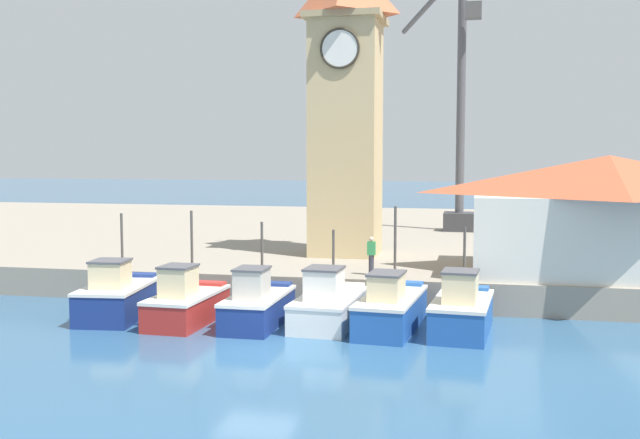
{
  "coord_description": "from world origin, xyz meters",
  "views": [
    {
      "loc": [
        6.86,
        -22.56,
        6.34
      ],
      "look_at": [
        0.19,
        8.96,
        3.5
      ],
      "focal_mm": 42.0,
      "sensor_mm": 36.0,
      "label": 1
    }
  ],
  "objects_px": {
    "fishing_boat_mid_right": "(462,311)",
    "warehouse_right": "(608,214)",
    "fishing_boat_far_left": "(118,297)",
    "port_crane_far": "(458,131)",
    "fishing_boat_center": "(391,308)",
    "dock_worker_near_tower": "(371,255)",
    "fishing_boat_mid_left": "(329,305)",
    "fishing_boat_left_outer": "(186,303)",
    "clock_tower": "(346,98)",
    "fishing_boat_left_inner": "(258,305)"
  },
  "relations": [
    {
      "from": "fishing_boat_left_outer",
      "to": "port_crane_far",
      "type": "xyz_separation_m",
      "value": [
        9.29,
        24.11,
        7.06
      ]
    },
    {
      "from": "fishing_boat_mid_right",
      "to": "port_crane_far",
      "type": "relative_size",
      "value": 0.26
    },
    {
      "from": "fishing_boat_mid_right",
      "to": "warehouse_right",
      "type": "height_order",
      "value": "warehouse_right"
    },
    {
      "from": "fishing_boat_far_left",
      "to": "fishing_boat_mid_left",
      "type": "xyz_separation_m",
      "value": [
        8.23,
        0.54,
        -0.08
      ]
    },
    {
      "from": "fishing_boat_left_outer",
      "to": "fishing_boat_mid_right",
      "type": "relative_size",
      "value": 0.96
    },
    {
      "from": "fishing_boat_far_left",
      "to": "fishing_boat_mid_left",
      "type": "bearing_deg",
      "value": 3.73
    },
    {
      "from": "fishing_boat_mid_left",
      "to": "port_crane_far",
      "type": "bearing_deg",
      "value": 80.23
    },
    {
      "from": "clock_tower",
      "to": "warehouse_right",
      "type": "bearing_deg",
      "value": -17.26
    },
    {
      "from": "warehouse_right",
      "to": "clock_tower",
      "type": "bearing_deg",
      "value": 162.74
    },
    {
      "from": "warehouse_right",
      "to": "port_crane_far",
      "type": "xyz_separation_m",
      "value": [
        -6.7,
        16.94,
        3.99
      ]
    },
    {
      "from": "fishing_boat_center",
      "to": "fishing_boat_mid_right",
      "type": "distance_m",
      "value": 2.53
    },
    {
      "from": "fishing_boat_mid_left",
      "to": "port_crane_far",
      "type": "height_order",
      "value": "port_crane_far"
    },
    {
      "from": "fishing_boat_mid_left",
      "to": "clock_tower",
      "type": "bearing_deg",
      "value": 96.49
    },
    {
      "from": "fishing_boat_far_left",
      "to": "fishing_boat_mid_right",
      "type": "bearing_deg",
      "value": 0.92
    },
    {
      "from": "fishing_boat_far_left",
      "to": "warehouse_right",
      "type": "distance_m",
      "value": 20.36
    },
    {
      "from": "fishing_boat_mid_right",
      "to": "warehouse_right",
      "type": "bearing_deg",
      "value": 48.65
    },
    {
      "from": "fishing_boat_mid_left",
      "to": "clock_tower",
      "type": "height_order",
      "value": "clock_tower"
    },
    {
      "from": "fishing_boat_mid_left",
      "to": "dock_worker_near_tower",
      "type": "relative_size",
      "value": 2.94
    },
    {
      "from": "fishing_boat_center",
      "to": "warehouse_right",
      "type": "distance_m",
      "value": 11.05
    },
    {
      "from": "warehouse_right",
      "to": "dock_worker_near_tower",
      "type": "distance_m",
      "value": 10.12
    },
    {
      "from": "clock_tower",
      "to": "port_crane_far",
      "type": "height_order",
      "value": "port_crane_far"
    },
    {
      "from": "fishing_boat_center",
      "to": "port_crane_far",
      "type": "distance_m",
      "value": 24.57
    },
    {
      "from": "clock_tower",
      "to": "dock_worker_near_tower",
      "type": "height_order",
      "value": "clock_tower"
    },
    {
      "from": "clock_tower",
      "to": "warehouse_right",
      "type": "height_order",
      "value": "clock_tower"
    },
    {
      "from": "fishing_boat_mid_left",
      "to": "clock_tower",
      "type": "distance_m",
      "value": 13.07
    },
    {
      "from": "fishing_boat_far_left",
      "to": "port_crane_far",
      "type": "distance_m",
      "value": 27.66
    },
    {
      "from": "fishing_boat_left_inner",
      "to": "dock_worker_near_tower",
      "type": "bearing_deg",
      "value": 51.07
    },
    {
      "from": "fishing_boat_center",
      "to": "clock_tower",
      "type": "xyz_separation_m",
      "value": [
        -3.46,
        10.21,
        8.32
      ]
    },
    {
      "from": "fishing_boat_left_outer",
      "to": "fishing_boat_left_inner",
      "type": "distance_m",
      "value": 2.73
    },
    {
      "from": "warehouse_right",
      "to": "fishing_boat_far_left",
      "type": "bearing_deg",
      "value": -160.1
    },
    {
      "from": "fishing_boat_mid_left",
      "to": "fishing_boat_left_inner",
      "type": "bearing_deg",
      "value": -166.26
    },
    {
      "from": "fishing_boat_left_inner",
      "to": "warehouse_right",
      "type": "bearing_deg",
      "value": 27.62
    },
    {
      "from": "fishing_boat_far_left",
      "to": "fishing_boat_center",
      "type": "distance_m",
      "value": 10.56
    },
    {
      "from": "dock_worker_near_tower",
      "to": "warehouse_right",
      "type": "bearing_deg",
      "value": 14.39
    },
    {
      "from": "fishing_boat_mid_left",
      "to": "fishing_boat_left_outer",
      "type": "bearing_deg",
      "value": -170.87
    },
    {
      "from": "fishing_boat_center",
      "to": "fishing_boat_mid_right",
      "type": "bearing_deg",
      "value": -2.59
    },
    {
      "from": "clock_tower",
      "to": "dock_worker_near_tower",
      "type": "bearing_deg",
      "value": -70.55
    },
    {
      "from": "warehouse_right",
      "to": "port_crane_far",
      "type": "distance_m",
      "value": 18.65
    },
    {
      "from": "fishing_boat_far_left",
      "to": "warehouse_right",
      "type": "relative_size",
      "value": 0.4
    },
    {
      "from": "warehouse_right",
      "to": "dock_worker_near_tower",
      "type": "relative_size",
      "value": 7.04
    },
    {
      "from": "fishing_boat_left_inner",
      "to": "fishing_boat_mid_right",
      "type": "distance_m",
      "value": 7.43
    },
    {
      "from": "fishing_boat_mid_left",
      "to": "port_crane_far",
      "type": "distance_m",
      "value": 24.64
    },
    {
      "from": "clock_tower",
      "to": "fishing_boat_mid_left",
      "type": "bearing_deg",
      "value": -83.51
    },
    {
      "from": "fishing_boat_far_left",
      "to": "fishing_boat_center",
      "type": "relative_size",
      "value": 0.87
    },
    {
      "from": "fishing_boat_mid_left",
      "to": "fishing_boat_center",
      "type": "height_order",
      "value": "fishing_boat_center"
    },
    {
      "from": "port_crane_far",
      "to": "warehouse_right",
      "type": "bearing_deg",
      "value": -68.43
    },
    {
      "from": "fishing_boat_mid_right",
      "to": "dock_worker_near_tower",
      "type": "height_order",
      "value": "fishing_boat_mid_right"
    },
    {
      "from": "fishing_boat_left_outer",
      "to": "warehouse_right",
      "type": "relative_size",
      "value": 0.38
    },
    {
      "from": "fishing_boat_mid_left",
      "to": "warehouse_right",
      "type": "relative_size",
      "value": 0.42
    },
    {
      "from": "fishing_boat_mid_left",
      "to": "warehouse_right",
      "type": "height_order",
      "value": "warehouse_right"
    }
  ]
}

